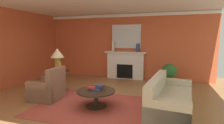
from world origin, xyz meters
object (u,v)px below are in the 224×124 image
at_px(vase_mantel_left, 113,46).
at_px(vase_mantel_right, 138,48).
at_px(vase_on_side_table, 60,67).
at_px(potted_plant, 169,73).
at_px(coffee_table, 96,94).
at_px(fireplace, 125,66).
at_px(mantel_mirror, 126,36).
at_px(sofa, 169,100).
at_px(table_lamp, 57,55).
at_px(side_table, 58,80).
at_px(armchair_near_window, 48,89).

bearing_deg(vase_mantel_left, vase_mantel_right, 0.00).
relative_size(vase_on_side_table, potted_plant, 0.38).
bearing_deg(coffee_table, fireplace, 90.52).
bearing_deg(coffee_table, mantel_mirror, 90.51).
bearing_deg(sofa, table_lamp, 169.51).
height_order(sofa, vase_mantel_left, vase_mantel_left).
bearing_deg(coffee_table, vase_mantel_left, 99.80).
xyz_separation_m(mantel_mirror, coffee_table, (0.03, -3.54, -1.52)).
xyz_separation_m(vase_mantel_left, vase_mantel_right, (1.10, 0.00, -0.05)).
relative_size(mantel_mirror, sofa, 0.59).
height_order(fireplace, table_lamp, table_lamp).
distance_m(coffee_table, vase_mantel_right, 3.56).
bearing_deg(table_lamp, coffee_table, -27.31).
bearing_deg(coffee_table, table_lamp, 152.69).
relative_size(mantel_mirror, table_lamp, 1.71).
bearing_deg(potted_plant, vase_mantel_right, 157.33).
bearing_deg(coffee_table, vase_on_side_table, 153.91).
bearing_deg(potted_plant, vase_on_side_table, -149.06).
height_order(fireplace, vase_mantel_right, vase_mantel_right).
bearing_deg(side_table, potted_plant, 28.39).
relative_size(armchair_near_window, table_lamp, 1.27).
relative_size(armchair_near_window, vase_mantel_left, 2.07).
xyz_separation_m(sofa, vase_on_side_table, (-3.41, 0.54, 0.56)).
xyz_separation_m(sofa, potted_plant, (0.00, 2.58, 0.19)).
height_order(vase_mantel_left, potted_plant, vase_mantel_left).
height_order(fireplace, potted_plant, fireplace).
height_order(vase_mantel_right, potted_plant, vase_mantel_right).
bearing_deg(vase_mantel_left, fireplace, 5.14).
bearing_deg(sofa, fireplace, 120.15).
xyz_separation_m(mantel_mirror, side_table, (-1.72, -2.63, -1.46)).
distance_m(coffee_table, vase_on_side_table, 1.85).
bearing_deg(sofa, vase_mantel_left, 127.46).
bearing_deg(vase_mantel_right, armchair_near_window, -122.39).
relative_size(mantel_mirror, vase_on_side_table, 4.04).
bearing_deg(armchair_near_window, coffee_table, -3.81).
xyz_separation_m(mantel_mirror, vase_mantel_right, (0.55, -0.17, -0.48)).
distance_m(mantel_mirror, vase_mantel_left, 0.72).
distance_m(sofa, vase_mantel_right, 3.55).
distance_m(vase_mantel_left, vase_on_side_table, 2.83).
distance_m(armchair_near_window, side_table, 0.83).
xyz_separation_m(vase_mantel_left, vase_on_side_table, (-1.02, -2.58, -0.57)).
distance_m(coffee_table, vase_mantel_left, 3.59).
height_order(armchair_near_window, side_table, armchair_near_window).
height_order(mantel_mirror, vase_mantel_right, mantel_mirror).
height_order(mantel_mirror, vase_mantel_left, mantel_mirror).
bearing_deg(vase_mantel_right, mantel_mirror, 162.82).
bearing_deg(potted_plant, table_lamp, -151.61).
bearing_deg(sofa, potted_plant, 89.99).
bearing_deg(fireplace, side_table, -124.33).
relative_size(coffee_table, vase_mantel_left, 2.18).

